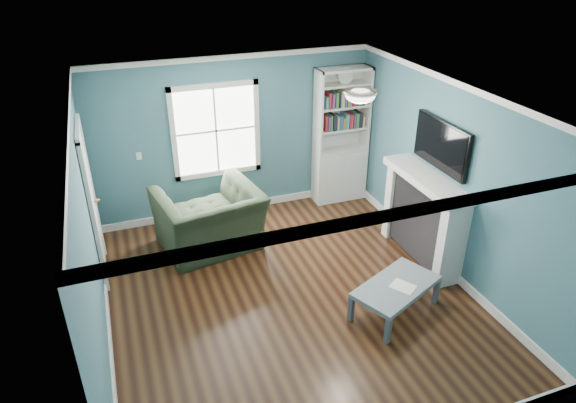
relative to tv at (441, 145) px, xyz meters
name	(u,v)px	position (x,y,z in m)	size (l,w,h in m)	color
floor	(289,295)	(-2.20, -0.20, -1.72)	(5.00, 5.00, 0.00)	black
room_walls	(289,187)	(-2.20, -0.20, -0.14)	(5.00, 5.00, 5.00)	#396D7D
trim	(289,213)	(-2.20, -0.20, -0.49)	(4.50, 5.00, 2.60)	white
window	(216,131)	(-2.50, 2.29, -0.27)	(1.40, 0.06, 1.50)	white
bookshelf	(340,149)	(-0.43, 2.10, -0.80)	(0.90, 0.35, 2.31)	silver
fireplace	(423,219)	(-0.12, 0.00, -1.09)	(0.44, 1.58, 1.30)	black
tv	(441,145)	(0.00, 0.00, 0.00)	(0.06, 1.10, 0.65)	black
door	(92,203)	(-4.42, 1.20, -0.65)	(0.12, 0.98, 2.17)	silver
ceiling_fixture	(360,95)	(-1.30, -0.10, 0.82)	(0.38, 0.38, 0.15)	white
light_switch	(139,156)	(-3.70, 2.28, -0.52)	(0.08, 0.01, 0.12)	white
recliner	(209,211)	(-2.89, 1.30, -1.11)	(1.41, 0.92, 1.23)	black
coffee_table	(396,288)	(-1.08, -0.93, -1.38)	(1.25, 1.00, 0.40)	#4B505A
paper_sheet	(403,286)	(-1.02, -0.99, -1.32)	(0.22, 0.28, 0.00)	white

